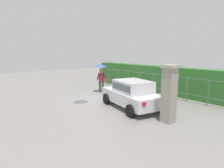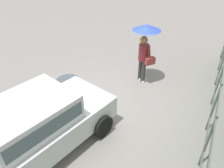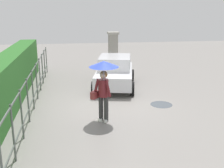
{
  "view_description": "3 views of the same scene",
  "coord_description": "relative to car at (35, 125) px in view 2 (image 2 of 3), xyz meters",
  "views": [
    {
      "loc": [
        9.49,
        -7.62,
        2.95
      ],
      "look_at": [
        0.49,
        -0.15,
        0.96
      ],
      "focal_mm": 30.7,
      "sensor_mm": 36.0,
      "label": 1
    },
    {
      "loc": [
        4.75,
        2.49,
        4.11
      ],
      "look_at": [
        0.33,
        0.13,
        0.77
      ],
      "focal_mm": 32.73,
      "sensor_mm": 36.0,
      "label": 2
    },
    {
      "loc": [
        -10.02,
        1.41,
        3.68
      ],
      "look_at": [
        0.22,
        -0.1,
        0.82
      ],
      "focal_mm": 44.12,
      "sensor_mm": 36.0,
      "label": 3
    }
  ],
  "objects": [
    {
      "name": "pedestrian",
      "position": [
        -4.12,
        1.03,
        0.71
      ],
      "size": [
        0.95,
        0.95,
        2.08
      ],
      "rotation": [
        0.0,
        0.0,
        2.51
      ],
      "color": "#333333",
      "rests_on": "ground"
    },
    {
      "name": "puddle_near",
      "position": [
        -2.8,
        -1.43,
        -0.8
      ],
      "size": [
        0.86,
        0.86,
        0.0
      ],
      "primitive_type": "cylinder",
      "color": "#4C545B",
      "rests_on": "ground"
    },
    {
      "name": "fence_section",
      "position": [
        -1.95,
        3.48,
        0.02
      ],
      "size": [
        11.18,
        0.05,
        1.5
      ],
      "color": "#59605B",
      "rests_on": "ground"
    },
    {
      "name": "ground_plane",
      "position": [
        -2.64,
        0.59,
        -0.8
      ],
      "size": [
        40.0,
        40.0,
        0.0
      ],
      "primitive_type": "plane",
      "color": "gray"
    },
    {
      "name": "car",
      "position": [
        0.0,
        0.0,
        0.0
      ],
      "size": [
        3.97,
        2.48,
        1.48
      ],
      "rotation": [
        0.0,
        0.0,
        2.93
      ],
      "color": "silver",
      "rests_on": "ground"
    }
  ]
}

